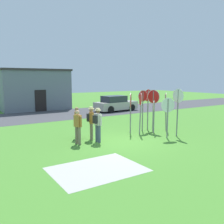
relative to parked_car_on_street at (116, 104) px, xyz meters
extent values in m
plane|color=#47842D|center=(-6.37, -10.16, -0.69)|extent=(80.00, 80.00, 0.00)
cube|color=#424247|center=(-6.37, 0.65, -0.68)|extent=(60.00, 6.40, 0.01)
cube|color=#ADAAA3|center=(-9.34, -12.71, -0.69)|extent=(3.20, 2.40, 0.01)
cube|color=slate|center=(-6.36, 6.01, 1.29)|extent=(6.62, 4.69, 3.96)
cube|color=#383333|center=(-6.36, 6.01, 3.37)|extent=(6.82, 4.89, 0.20)
cube|color=black|center=(-6.36, 3.65, 0.36)|extent=(1.10, 0.08, 2.10)
cube|color=#B7B2A3|center=(0.06, 0.00, -0.16)|extent=(4.42, 2.10, 0.76)
cube|color=#2D333D|center=(-0.19, -0.01, 0.52)|extent=(2.34, 1.69, 0.60)
cylinder|color=black|center=(1.33, 1.00, -0.37)|extent=(0.65, 0.27, 0.64)
cylinder|color=black|center=(1.46, -0.80, -0.37)|extent=(0.65, 0.27, 0.64)
cylinder|color=black|center=(-1.33, 0.81, -0.37)|extent=(0.65, 0.27, 0.64)
cylinder|color=black|center=(-1.20, -0.99, -0.37)|extent=(0.65, 0.27, 0.64)
cylinder|color=slate|center=(-3.25, -8.48, 0.56)|extent=(0.08, 0.08, 2.49)
cylinder|color=white|center=(-3.25, -8.48, 1.47)|extent=(0.77, 0.12, 0.78)
cylinder|color=red|center=(-3.25, -8.49, 1.47)|extent=(0.72, 0.11, 0.72)
cylinder|color=slate|center=(-3.32, -9.05, 0.55)|extent=(0.09, 0.09, 2.47)
cylinder|color=white|center=(-3.32, -9.05, 1.43)|extent=(0.25, 0.82, 0.85)
cylinder|color=red|center=(-3.33, -9.06, 1.43)|extent=(0.24, 0.76, 0.78)
cylinder|color=slate|center=(-2.56, -9.36, 0.46)|extent=(0.17, 0.17, 2.29)
cylinder|color=white|center=(-2.56, -9.36, 1.24)|extent=(0.65, 0.63, 0.86)
cylinder|color=red|center=(-2.57, -9.35, 1.24)|extent=(0.60, 0.59, 0.79)
cylinder|color=slate|center=(-3.12, -10.79, 0.61)|extent=(0.10, 0.07, 2.60)
cylinder|color=white|center=(-3.12, -10.79, 1.59)|extent=(0.05, 0.78, 0.78)
cylinder|color=red|center=(-3.11, -10.79, 1.59)|extent=(0.05, 0.73, 0.72)
cylinder|color=slate|center=(-4.51, -9.26, 0.49)|extent=(0.15, 0.13, 2.35)
cylinder|color=white|center=(-4.51, -9.26, 1.35)|extent=(0.39, 0.68, 0.75)
cylinder|color=red|center=(-4.52, -9.26, 1.35)|extent=(0.36, 0.63, 0.70)
cylinder|color=slate|center=(-3.67, -9.50, 0.26)|extent=(0.10, 0.10, 1.89)
cylinder|color=white|center=(-3.67, -9.50, 0.95)|extent=(0.47, 0.40, 0.61)
cylinder|color=red|center=(-3.68, -9.49, 0.95)|extent=(0.44, 0.37, 0.56)
cylinder|color=slate|center=(-3.86, -8.69, 0.54)|extent=(0.07, 0.07, 2.46)
cylinder|color=white|center=(-3.86, -8.69, 1.47)|extent=(0.70, 0.04, 0.70)
cylinder|color=red|center=(-3.86, -8.70, 1.47)|extent=(0.65, 0.04, 0.65)
cylinder|color=slate|center=(-3.90, -10.80, 0.38)|extent=(0.09, 0.09, 2.13)
cylinder|color=white|center=(-3.90, -10.80, 1.11)|extent=(0.75, 0.25, 0.79)
cylinder|color=red|center=(-3.90, -10.79, 1.11)|extent=(0.70, 0.24, 0.73)
cylinder|color=slate|center=(-4.87, -8.81, 0.47)|extent=(0.10, 0.10, 2.32)
cylinder|color=white|center=(-4.87, -8.81, 1.26)|extent=(0.61, 0.67, 0.89)
cylinder|color=red|center=(-4.87, -8.82, 1.26)|extent=(0.57, 0.62, 0.82)
cylinder|color=#7A6B56|center=(-7.43, -8.72, -0.25)|extent=(0.14, 0.14, 0.88)
cylinder|color=#7A6B56|center=(-7.51, -8.92, -0.25)|extent=(0.14, 0.14, 0.88)
cube|color=#B27533|center=(-7.47, -8.82, 0.48)|extent=(0.34, 0.42, 0.58)
cylinder|color=#B27533|center=(-7.38, -8.60, 0.46)|extent=(0.09, 0.09, 0.52)
cylinder|color=#B27533|center=(-7.56, -9.04, 0.46)|extent=(0.09, 0.09, 0.52)
sphere|color=#9E7051|center=(-7.47, -8.82, 0.90)|extent=(0.21, 0.21, 0.21)
cylinder|color=beige|center=(-7.47, -8.82, 0.95)|extent=(0.31, 0.31, 0.02)
cylinder|color=beige|center=(-7.47, -8.82, 1.00)|extent=(0.19, 0.19, 0.09)
cube|color=#232328|center=(-7.63, -8.76, 0.50)|extent=(0.23, 0.29, 0.40)
cylinder|color=#7A6B56|center=(-8.50, -9.19, -0.25)|extent=(0.14, 0.14, 0.88)
cylinder|color=#7A6B56|center=(-8.45, -9.40, -0.25)|extent=(0.14, 0.14, 0.88)
cube|color=#B27533|center=(-8.47, -9.30, 0.48)|extent=(0.30, 0.40, 0.58)
cylinder|color=#B27533|center=(-8.54, -9.07, 0.46)|extent=(0.09, 0.09, 0.52)
cylinder|color=#B27533|center=(-8.41, -9.53, 0.46)|extent=(0.09, 0.09, 0.52)
sphere|color=tan|center=(-8.47, -9.30, 0.90)|extent=(0.21, 0.21, 0.21)
cylinder|color=#4C5670|center=(-7.46, -9.38, -0.25)|extent=(0.14, 0.14, 0.88)
cylinder|color=#4C5670|center=(-7.44, -9.59, -0.25)|extent=(0.14, 0.14, 0.88)
cube|color=beige|center=(-7.45, -9.48, 0.48)|extent=(0.26, 0.38, 0.58)
cylinder|color=beige|center=(-7.48, -9.25, 0.46)|extent=(0.09, 0.09, 0.52)
cylinder|color=beige|center=(-7.42, -9.72, 0.46)|extent=(0.09, 0.09, 0.52)
sphere|color=brown|center=(-7.45, -9.48, 0.90)|extent=(0.21, 0.21, 0.21)
cylinder|color=beige|center=(-7.45, -9.48, 0.95)|extent=(0.31, 0.31, 0.02)
cylinder|color=beige|center=(-7.45, -9.48, 1.00)|extent=(0.19, 0.19, 0.09)
cube|color=#232328|center=(-7.62, -9.51, 0.50)|extent=(0.17, 0.28, 0.40)
cylinder|color=#2D2D33|center=(-7.93, -8.03, -0.25)|extent=(0.14, 0.14, 0.88)
cylinder|color=#2D2D33|center=(-8.03, -8.22, -0.25)|extent=(0.14, 0.14, 0.88)
cube|color=#B27533|center=(-7.98, -8.13, 0.48)|extent=(0.36, 0.42, 0.58)
cylinder|color=#B27533|center=(-7.86, -7.92, 0.46)|extent=(0.09, 0.09, 0.52)
cylinder|color=#B27533|center=(-8.09, -8.34, 0.46)|extent=(0.09, 0.09, 0.52)
sphere|color=#9E7051|center=(-7.98, -8.13, 0.90)|extent=(0.21, 0.21, 0.21)
camera|label=1|loc=(-13.43, -19.95, 2.53)|focal=38.98mm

